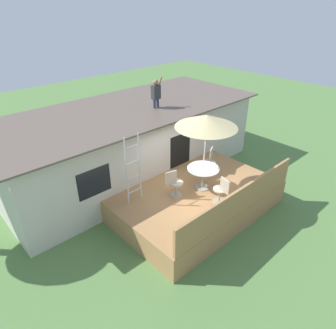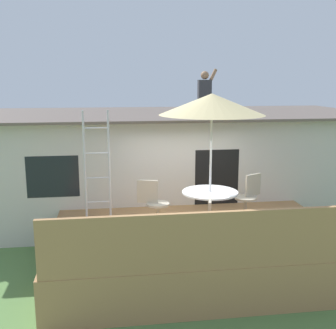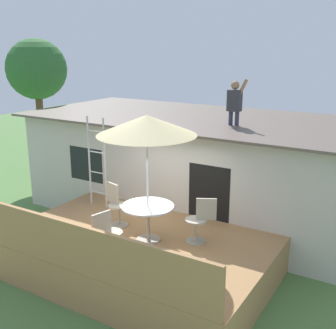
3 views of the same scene
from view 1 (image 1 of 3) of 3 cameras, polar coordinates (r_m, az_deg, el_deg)
The scene contains 11 objects.
ground_plane at distance 10.52m, azimuth 5.19°, elevation -8.45°, with size 40.00×40.00×0.00m, color #567F42.
house at distance 12.15m, azimuth -7.11°, elevation 4.40°, with size 10.50×4.50×2.73m.
deck at distance 10.28m, azimuth 5.29°, elevation -6.68°, with size 5.35×3.44×0.80m, color #A87A4C.
deck_railing at distance 8.99m, azimuth 13.44°, elevation -6.67°, with size 5.25×0.08×0.90m, color #A87A4C.
patio_table at distance 9.91m, azimuth 6.61°, elevation -1.47°, with size 1.04×1.04×0.74m.
patio_umbrella at distance 9.15m, azimuth 7.23°, elevation 8.10°, with size 1.90×1.90×2.54m.
step_ladder at distance 9.02m, azimuth -6.56°, elevation -0.94°, with size 0.52×0.04×2.20m.
person_figure at distance 11.42m, azimuth -2.25°, elevation 13.53°, with size 0.47×0.20×1.11m.
patio_chair_left at distance 9.51m, azimuth 1.20°, elevation -3.59°, with size 0.61×0.44×0.92m.
patio_chair_right at distance 10.84m, azimuth 7.87°, elevation 0.51°, with size 0.58×0.44×0.92m.
patio_chair_near at distance 9.31m, azimuth 10.03°, elevation -4.84°, with size 0.44×0.61×0.92m.
Camera 1 is at (-6.34, -5.49, 6.35)m, focal length 32.45 mm.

